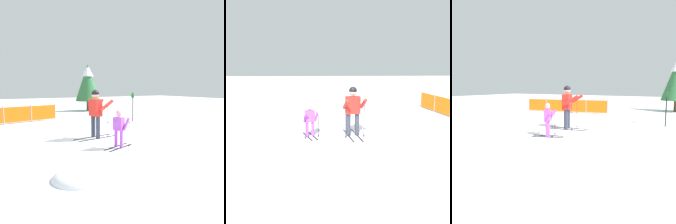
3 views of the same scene
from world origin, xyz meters
The scene contains 4 objects.
ground_plane centered at (0.00, 0.00, 0.00)m, with size 60.00×60.00×0.00m, color white.
skier_adult centered at (0.15, 0.08, 1.04)m, with size 1.67×0.81×1.74m.
skier_child centered at (0.21, -1.41, 0.67)m, with size 1.09×0.64×1.15m.
snow_mound centered at (-1.55, -2.99, 0.00)m, with size 1.30×1.10×0.52m, color white.
Camera 2 is at (9.67, -0.78, 2.75)m, focal length 45.00 mm.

